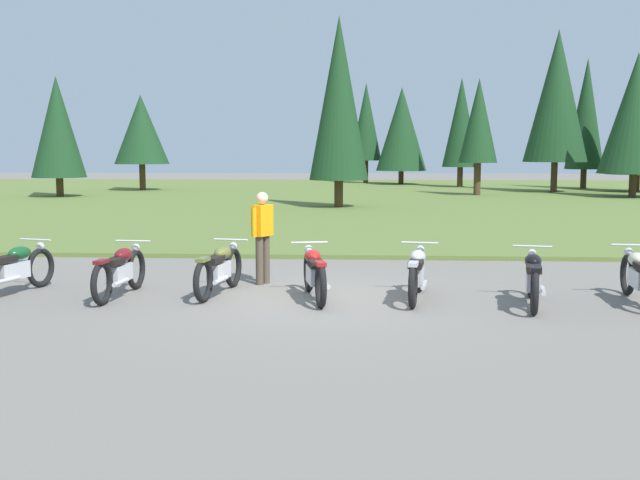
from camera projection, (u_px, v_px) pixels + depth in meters
name	position (u px, v px, depth m)	size (l,w,h in m)	color
ground_plane	(318.00, 299.00, 12.25)	(140.00, 140.00, 0.00)	slate
grass_moorland	(350.00, 197.00, 38.53)	(80.00, 44.00, 0.10)	#5B7033
forest_treeline	(467.00, 115.00, 42.73)	(33.98, 26.05, 9.09)	#47331E
motorcycle_british_green	(13.00, 268.00, 12.63)	(0.77, 2.06, 0.88)	black
motorcycle_maroon	(120.00, 271.00, 12.41)	(0.62, 2.10, 0.88)	black
motorcycle_olive	(219.00, 269.00, 12.62)	(0.64, 2.09, 0.88)	black
motorcycle_red	(314.00, 273.00, 12.20)	(0.72, 2.08, 0.88)	black
motorcycle_silver	(417.00, 273.00, 12.17)	(0.62, 2.09, 0.88)	black
motorcycle_black	(533.00, 278.00, 11.70)	(0.65, 2.08, 0.88)	black
motorcycle_cream	(639.00, 276.00, 11.87)	(0.62, 2.10, 0.88)	black
rider_checking_bike	(262.00, 232.00, 13.54)	(0.38, 0.48, 1.67)	#4C4233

